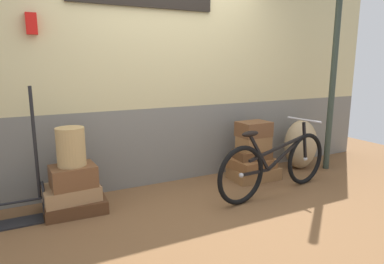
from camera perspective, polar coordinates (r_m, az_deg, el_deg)
ground at (r=3.69m, az=0.91°, el=-12.28°), size 8.46×5.20×0.06m
station_building at (r=4.15m, az=-4.47°, el=10.22°), size 6.46×0.74×2.72m
suitcase_0 at (r=3.66m, az=-19.02°, el=-11.49°), size 0.59×0.48×0.13m
suitcase_1 at (r=3.61m, az=-19.71°, el=-9.54°), size 0.54×0.44×0.14m
suitcase_2 at (r=3.52m, az=-19.38°, el=-7.01°), size 0.44×0.35×0.21m
suitcase_3 at (r=4.45m, az=10.33°, el=-6.78°), size 0.61×0.42×0.15m
suitcase_4 at (r=4.39m, az=10.04°, el=-5.17°), size 0.56×0.45×0.12m
suitcase_5 at (r=4.36m, az=10.11°, el=-3.70°), size 0.45×0.33×0.11m
suitcase_6 at (r=4.34m, az=10.35°, el=-1.85°), size 0.40×0.30×0.17m
suitcase_7 at (r=4.31m, az=10.36°, el=0.50°), size 0.40×0.31×0.18m
wicker_basket at (r=3.46m, az=-19.74°, el=-2.34°), size 0.27×0.27×0.38m
luggage_trolley at (r=3.62m, az=-27.20°, el=-8.99°), size 0.45×0.39×1.26m
burlap_sack at (r=4.97m, az=17.83°, el=-1.99°), size 0.48×0.41×0.69m
bicycle at (r=3.94m, az=13.89°, el=-5.34°), size 1.69×0.46×0.82m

